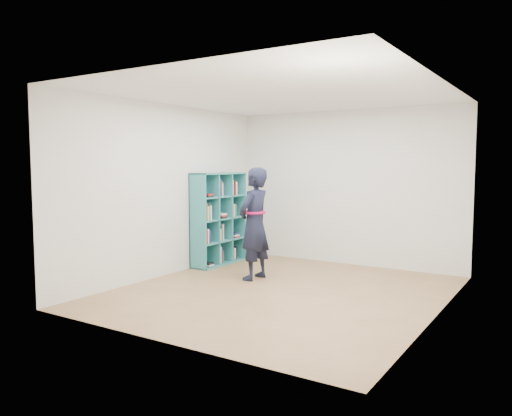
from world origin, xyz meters
The scene contains 9 objects.
floor centered at (0.00, 0.00, 0.00)m, with size 4.50×4.50×0.00m, color brown.
ceiling centered at (0.00, 0.00, 2.60)m, with size 4.50×4.50×0.00m, color white.
wall_left centered at (-2.00, 0.00, 1.30)m, with size 0.02×4.50×2.60m, color silver.
wall_right centered at (2.00, 0.00, 1.30)m, with size 0.02×4.50×2.60m, color silver.
wall_back centered at (0.00, 2.25, 1.30)m, with size 4.00×0.02×2.60m, color silver.
wall_front centered at (0.00, -2.25, 1.30)m, with size 4.00×0.02×2.60m, color silver.
bookshelf centered at (-1.85, 1.08, 0.76)m, with size 0.34×1.16×1.55m.
person centered at (-0.70, 0.44, 0.83)m, with size 0.41×0.61×1.65m.
smartphone centered at (-0.84, 0.53, 0.94)m, with size 0.01×0.10×0.14m.
Camera 1 is at (3.21, -5.69, 1.69)m, focal length 35.00 mm.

